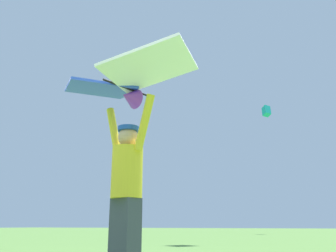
% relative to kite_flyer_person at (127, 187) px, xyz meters
% --- Properties ---
extents(kite_flyer_person, '(0.79, 0.43, 1.92)m').
position_rel_kite_flyer_person_xyz_m(kite_flyer_person, '(0.00, 0.00, 0.00)').
color(kite_flyer_person, '#424751').
rests_on(kite_flyer_person, ground).
extents(held_stunt_kite, '(1.93, 1.31, 0.42)m').
position_rel_kite_flyer_person_xyz_m(held_stunt_kite, '(-0.03, -0.08, 1.19)').
color(held_stunt_kite, black).
extents(distant_kite_teal_high_left, '(0.72, 0.88, 0.93)m').
position_rel_kite_flyer_person_xyz_m(distant_kite_teal_high_left, '(-1.08, 21.96, 7.87)').
color(distant_kite_teal_high_left, '#19B2AD').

